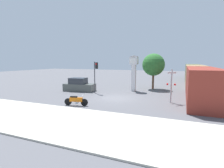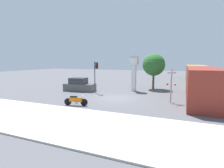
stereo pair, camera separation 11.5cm
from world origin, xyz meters
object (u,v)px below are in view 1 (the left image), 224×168
(traffic_light, at_px, (96,72))
(street_tree, at_px, (153,65))
(clock_tower, at_px, (134,67))
(railroad_crossing_signal, at_px, (171,84))
(motorcycle, at_px, (76,100))
(freight_train, at_px, (195,76))
(parked_car, at_px, (79,85))

(traffic_light, distance_m, street_tree, 8.76)
(traffic_light, bearing_deg, street_tree, 44.36)
(clock_tower, relative_size, traffic_light, 1.21)
(traffic_light, bearing_deg, clock_tower, 40.19)
(clock_tower, bearing_deg, traffic_light, -139.81)
(clock_tower, relative_size, railroad_crossing_signal, 1.47)
(clock_tower, bearing_deg, motorcycle, -105.76)
(freight_train, xyz_separation_m, railroad_crossing_signal, (-2.83, -13.73, 0.12))
(freight_train, bearing_deg, railroad_crossing_signal, -101.66)
(motorcycle, distance_m, railroad_crossing_signal, 9.28)
(freight_train, xyz_separation_m, street_tree, (-5.84, -5.81, 1.85))
(railroad_crossing_signal, bearing_deg, freight_train, 78.34)
(traffic_light, relative_size, railroad_crossing_signal, 1.21)
(motorcycle, height_order, street_tree, street_tree)
(freight_train, relative_size, railroad_crossing_signal, 10.52)
(traffic_light, height_order, parked_car, traffic_light)
(railroad_crossing_signal, bearing_deg, parked_car, 168.75)
(motorcycle, bearing_deg, clock_tower, 61.15)
(railroad_crossing_signal, distance_m, parked_car, 12.42)
(parked_car, bearing_deg, freight_train, 31.23)
(railroad_crossing_signal, distance_m, street_tree, 8.65)
(clock_tower, height_order, railroad_crossing_signal, clock_tower)
(freight_train, bearing_deg, parked_car, -142.92)
(parked_car, bearing_deg, motorcycle, -65.03)
(motorcycle, xyz_separation_m, railroad_crossing_signal, (7.97, 4.57, 1.34))
(clock_tower, xyz_separation_m, railroad_crossing_signal, (5.20, -5.24, -1.40))
(traffic_light, bearing_deg, railroad_crossing_signal, -11.12)
(motorcycle, xyz_separation_m, parked_car, (-4.16, 6.98, 0.28))
(traffic_light, xyz_separation_m, parked_car, (-2.88, 0.59, -2.02))
(motorcycle, height_order, freight_train, freight_train)
(freight_train, distance_m, railroad_crossing_signal, 14.02)
(clock_tower, distance_m, parked_car, 7.88)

